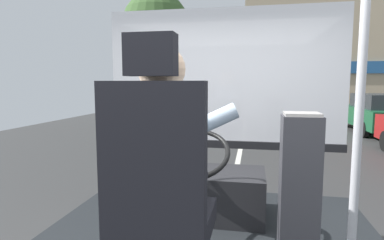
{
  "coord_description": "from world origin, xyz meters",
  "views": [
    {
      "loc": [
        0.31,
        -1.8,
        1.79
      ],
      "look_at": [
        -0.26,
        1.17,
        1.44
      ],
      "focal_mm": 29.92,
      "sensor_mm": 36.0,
      "label": 1
    }
  ],
  "objects_px": {
    "bus_driver": "(165,151)",
    "parked_car_green": "(380,113)",
    "steering_console": "(201,191)",
    "handrail_pole": "(360,90)",
    "fare_box": "(299,185)",
    "driver_seat": "(160,200)"
  },
  "relations": [
    {
      "from": "bus_driver",
      "to": "parked_car_green",
      "type": "relative_size",
      "value": 0.19
    },
    {
      "from": "steering_console",
      "to": "handrail_pole",
      "type": "bearing_deg",
      "value": -46.2
    },
    {
      "from": "handrail_pole",
      "to": "fare_box",
      "type": "relative_size",
      "value": 2.32
    },
    {
      "from": "fare_box",
      "to": "handrail_pole",
      "type": "bearing_deg",
      "value": -66.82
    },
    {
      "from": "steering_console",
      "to": "fare_box",
      "type": "height_order",
      "value": "fare_box"
    },
    {
      "from": "bus_driver",
      "to": "steering_console",
      "type": "xyz_separation_m",
      "value": [
        0.0,
        1.15,
        -0.6
      ]
    },
    {
      "from": "driver_seat",
      "to": "parked_car_green",
      "type": "relative_size",
      "value": 0.32
    },
    {
      "from": "steering_console",
      "to": "bus_driver",
      "type": "bearing_deg",
      "value": -90.0
    },
    {
      "from": "handrail_pole",
      "to": "parked_car_green",
      "type": "bearing_deg",
      "value": 69.86
    },
    {
      "from": "steering_console",
      "to": "handrail_pole",
      "type": "height_order",
      "value": "handrail_pole"
    },
    {
      "from": "handrail_pole",
      "to": "fare_box",
      "type": "bearing_deg",
      "value": 113.18
    },
    {
      "from": "bus_driver",
      "to": "parked_car_green",
      "type": "xyz_separation_m",
      "value": [
        4.93,
        11.02,
        -0.73
      ]
    },
    {
      "from": "driver_seat",
      "to": "handrail_pole",
      "type": "distance_m",
      "value": 1.12
    },
    {
      "from": "steering_console",
      "to": "handrail_pole",
      "type": "relative_size",
      "value": 0.49
    },
    {
      "from": "bus_driver",
      "to": "steering_console",
      "type": "relative_size",
      "value": 0.76
    },
    {
      "from": "driver_seat",
      "to": "bus_driver",
      "type": "height_order",
      "value": "driver_seat"
    },
    {
      "from": "steering_console",
      "to": "parked_car_green",
      "type": "bearing_deg",
      "value": 63.45
    },
    {
      "from": "parked_car_green",
      "to": "driver_seat",
      "type": "bearing_deg",
      "value": -113.91
    },
    {
      "from": "driver_seat",
      "to": "bus_driver",
      "type": "distance_m",
      "value": 0.25
    },
    {
      "from": "driver_seat",
      "to": "parked_car_green",
      "type": "xyz_separation_m",
      "value": [
        4.93,
        11.13,
        -0.5
      ]
    },
    {
      "from": "steering_console",
      "to": "fare_box",
      "type": "distance_m",
      "value": 0.95
    },
    {
      "from": "fare_box",
      "to": "parked_car_green",
      "type": "xyz_separation_m",
      "value": [
        4.18,
        10.39,
        -0.39
      ]
    }
  ]
}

